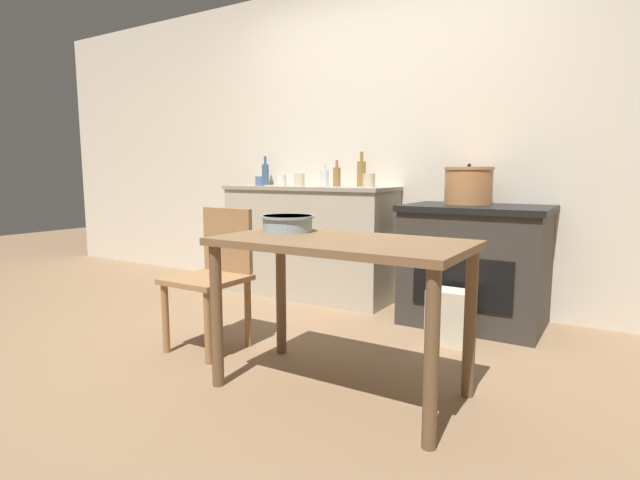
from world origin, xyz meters
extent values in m
plane|color=#896B4C|center=(0.00, 0.00, 0.00)|extent=(14.00, 14.00, 0.00)
cube|color=beige|center=(0.00, 1.58, 1.27)|extent=(8.00, 0.07, 2.55)
cube|color=#B2A893|center=(-0.56, 1.31, 0.44)|extent=(1.41, 0.48, 0.88)
cube|color=gray|center=(-0.56, 1.31, 0.90)|extent=(1.44, 0.51, 0.03)
cube|color=#38332D|center=(0.82, 1.24, 0.38)|extent=(0.89, 0.62, 0.77)
cube|color=black|center=(0.82, 1.24, 0.79)|extent=(0.93, 0.66, 0.04)
cube|color=black|center=(0.82, 0.93, 0.34)|extent=(0.62, 0.01, 0.32)
cube|color=brown|center=(0.57, -0.16, 0.71)|extent=(1.15, 0.61, 0.03)
cylinder|color=brown|center=(0.04, -0.42, 0.34)|extent=(0.06, 0.06, 0.69)
cylinder|color=brown|center=(1.10, -0.42, 0.34)|extent=(0.06, 0.06, 0.69)
cylinder|color=brown|center=(0.04, 0.09, 0.34)|extent=(0.06, 0.06, 0.69)
cylinder|color=brown|center=(1.10, 0.09, 0.34)|extent=(0.06, 0.06, 0.69)
cube|color=#997047|center=(-0.36, -0.08, 0.41)|extent=(0.40, 0.40, 0.03)
cube|color=#997047|center=(-0.36, 0.10, 0.62)|extent=(0.36, 0.03, 0.38)
cylinder|color=#997047|center=(-0.53, -0.25, 0.20)|extent=(0.04, 0.04, 0.40)
cylinder|color=#997047|center=(-0.20, -0.25, 0.20)|extent=(0.04, 0.04, 0.40)
cylinder|color=#997047|center=(-0.53, 0.08, 0.20)|extent=(0.04, 0.04, 0.40)
cylinder|color=#997047|center=(-0.20, 0.08, 0.20)|extent=(0.04, 0.04, 0.40)
cube|color=beige|center=(0.80, 0.76, 0.16)|extent=(0.25, 0.18, 0.33)
cylinder|color=#B77A47|center=(0.73, 1.32, 0.92)|extent=(0.32, 0.32, 0.23)
cylinder|color=#B77A47|center=(0.73, 1.32, 1.05)|extent=(0.33, 0.33, 0.02)
sphere|color=black|center=(0.73, 1.32, 1.07)|extent=(0.02, 0.02, 0.02)
cylinder|color=#93A8B2|center=(0.19, -0.05, 0.76)|extent=(0.25, 0.25, 0.08)
cylinder|color=#8597A0|center=(0.19, -0.05, 0.80)|extent=(0.27, 0.27, 0.01)
cylinder|color=silver|center=(-0.48, 1.42, 0.98)|extent=(0.07, 0.07, 0.13)
cylinder|color=silver|center=(-0.48, 1.42, 1.07)|extent=(0.03, 0.03, 0.05)
cylinder|color=#3D5675|center=(-1.12, 1.45, 1.00)|extent=(0.06, 0.06, 0.18)
cylinder|color=#3D5675|center=(-1.12, 1.45, 1.13)|extent=(0.02, 0.02, 0.07)
cylinder|color=olive|center=(-0.15, 1.45, 1.01)|extent=(0.07, 0.07, 0.20)
cylinder|color=olive|center=(-0.15, 1.45, 1.15)|extent=(0.03, 0.03, 0.08)
cylinder|color=olive|center=(-0.31, 1.33, 0.99)|extent=(0.06, 0.06, 0.15)
cylinder|color=olive|center=(-0.31, 1.33, 1.09)|extent=(0.02, 0.02, 0.06)
cylinder|color=beige|center=(-0.63, 1.28, 0.96)|extent=(0.08, 0.08, 0.10)
cylinder|color=#4C6B99|center=(-0.96, 1.17, 0.95)|extent=(0.07, 0.07, 0.08)
cylinder|color=beige|center=(0.02, 1.23, 0.96)|extent=(0.09, 0.09, 0.10)
cylinder|color=silver|center=(-0.80, 1.25, 0.96)|extent=(0.09, 0.09, 0.09)
camera|label=1|loc=(1.67, -2.12, 1.02)|focal=28.00mm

